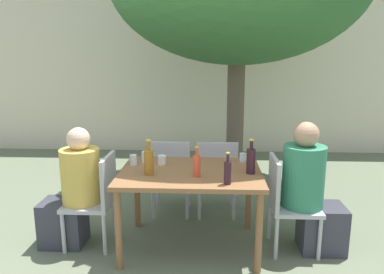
# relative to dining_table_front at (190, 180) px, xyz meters

# --- Properties ---
(ground_plane) EXTENTS (30.00, 30.00, 0.00)m
(ground_plane) POSITION_rel_dining_table_front_xyz_m (0.00, 0.00, -0.67)
(ground_plane) COLOR #667056
(cafe_building_wall) EXTENTS (10.00, 0.08, 2.80)m
(cafe_building_wall) POSITION_rel_dining_table_front_xyz_m (0.00, 3.66, 0.73)
(cafe_building_wall) COLOR beige
(cafe_building_wall) RESTS_ON ground_plane
(dining_table_front) EXTENTS (1.29, 0.95, 0.76)m
(dining_table_front) POSITION_rel_dining_table_front_xyz_m (0.00, 0.00, 0.00)
(dining_table_front) COLOR brown
(dining_table_front) RESTS_ON ground_plane
(patio_chair_0) EXTENTS (0.44, 0.44, 0.89)m
(patio_chair_0) POSITION_rel_dining_table_front_xyz_m (-0.88, 0.00, -0.17)
(patio_chair_0) COLOR #B2B2B7
(patio_chair_0) RESTS_ON ground_plane
(patio_chair_1) EXTENTS (0.44, 0.44, 0.89)m
(patio_chair_1) POSITION_rel_dining_table_front_xyz_m (0.88, 0.00, -0.17)
(patio_chair_1) COLOR #B2B2B7
(patio_chair_1) RESTS_ON ground_plane
(patio_chair_2) EXTENTS (0.44, 0.44, 0.89)m
(patio_chair_2) POSITION_rel_dining_table_front_xyz_m (-0.26, 0.70, -0.17)
(patio_chair_2) COLOR #B2B2B7
(patio_chair_2) RESTS_ON ground_plane
(patio_chair_3) EXTENTS (0.44, 0.44, 0.89)m
(patio_chair_3) POSITION_rel_dining_table_front_xyz_m (0.26, 0.70, -0.17)
(patio_chair_3) COLOR #B2B2B7
(patio_chair_3) RESTS_ON ground_plane
(person_seated_0) EXTENTS (0.58, 0.36, 1.15)m
(person_seated_0) POSITION_rel_dining_table_front_xyz_m (-1.11, -0.00, -0.15)
(person_seated_0) COLOR #383842
(person_seated_0) RESTS_ON ground_plane
(person_seated_1) EXTENTS (0.59, 0.38, 1.22)m
(person_seated_1) POSITION_rel_dining_table_front_xyz_m (1.10, -0.00, -0.12)
(person_seated_1) COLOR #383842
(person_seated_1) RESTS_ON ground_plane
(amber_bottle_0) EXTENTS (0.08, 0.08, 0.32)m
(amber_bottle_0) POSITION_rel_dining_table_front_xyz_m (-0.36, -0.13, 0.21)
(amber_bottle_0) COLOR #9E661E
(amber_bottle_0) RESTS_ON dining_table_front
(wine_bottle_1) EXTENTS (0.06, 0.06, 0.27)m
(wine_bottle_1) POSITION_rel_dining_table_front_xyz_m (0.32, -0.35, 0.19)
(wine_bottle_1) COLOR #331923
(wine_bottle_1) RESTS_ON dining_table_front
(soda_bottle_2) EXTENTS (0.06, 0.06, 0.27)m
(soda_bottle_2) POSITION_rel_dining_table_front_xyz_m (0.06, -0.16, 0.19)
(soda_bottle_2) COLOR #DB4C2D
(soda_bottle_2) RESTS_ON dining_table_front
(wine_bottle_3) EXTENTS (0.08, 0.08, 0.31)m
(wine_bottle_3) POSITION_rel_dining_table_front_xyz_m (0.54, -0.05, 0.21)
(wine_bottle_3) COLOR #331923
(wine_bottle_3) RESTS_ON dining_table_front
(drinking_glass_0) EXTENTS (0.07, 0.07, 0.10)m
(drinking_glass_0) POSITION_rel_dining_table_front_xyz_m (-0.56, 0.16, 0.14)
(drinking_glass_0) COLOR white
(drinking_glass_0) RESTS_ON dining_table_front
(drinking_glass_1) EXTENTS (0.08, 0.08, 0.11)m
(drinking_glass_1) POSITION_rel_dining_table_front_xyz_m (-0.46, 0.25, 0.14)
(drinking_glass_1) COLOR white
(drinking_glass_1) RESTS_ON dining_table_front
(drinking_glass_2) EXTENTS (0.07, 0.07, 0.08)m
(drinking_glass_2) POSITION_rel_dining_table_front_xyz_m (0.51, 0.33, 0.13)
(drinking_glass_2) COLOR silver
(drinking_glass_2) RESTS_ON dining_table_front
(drinking_glass_3) EXTENTS (0.07, 0.07, 0.13)m
(drinking_glass_3) POSITION_rel_dining_table_front_xyz_m (0.56, 0.12, 0.15)
(drinking_glass_3) COLOR silver
(drinking_glass_3) RESTS_ON dining_table_front
(drinking_glass_4) EXTENTS (0.08, 0.08, 0.09)m
(drinking_glass_4) POSITION_rel_dining_table_front_xyz_m (-0.29, 0.19, 0.13)
(drinking_glass_4) COLOR silver
(drinking_glass_4) RESTS_ON dining_table_front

